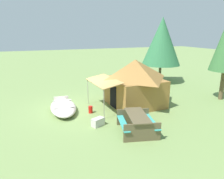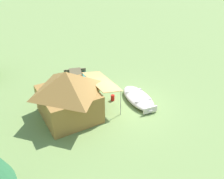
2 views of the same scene
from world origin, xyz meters
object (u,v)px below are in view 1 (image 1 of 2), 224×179
canvas_cabin_tent (135,82)px  picnic_table (137,121)px  cooler_box (98,122)px  pine_tree_back_left (162,41)px  fuel_can (91,110)px  beached_rowboat (63,107)px

canvas_cabin_tent → picnic_table: (3.14, -1.51, -0.86)m
cooler_box → pine_tree_back_left: pine_tree_back_left is taller
canvas_cabin_tent → cooler_box: bearing=-55.4°
canvas_cabin_tent → cooler_box: 3.63m
cooler_box → fuel_can: size_ratio=1.58×
beached_rowboat → picnic_table: picnic_table is taller
cooler_box → beached_rowboat: bearing=-154.7°
picnic_table → cooler_box: picnic_table is taller
cooler_box → fuel_can: 1.63m
beached_rowboat → fuel_can: bearing=58.5°
canvas_cabin_tent → cooler_box: (1.95, -2.83, -1.16)m
beached_rowboat → cooler_box: size_ratio=5.26×
fuel_can → cooler_box: bearing=-4.7°
cooler_box → picnic_table: bearing=48.0°
fuel_can → canvas_cabin_tent: bearing=97.1°
fuel_can → pine_tree_back_left: 9.25m
fuel_can → pine_tree_back_left: bearing=122.2°
picnic_table → pine_tree_back_left: pine_tree_back_left is taller
cooler_box → pine_tree_back_left: (-6.26, 7.50, 3.13)m
picnic_table → pine_tree_back_left: 10.09m
picnic_table → pine_tree_back_left: size_ratio=0.40×
beached_rowboat → fuel_can: size_ratio=8.31×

